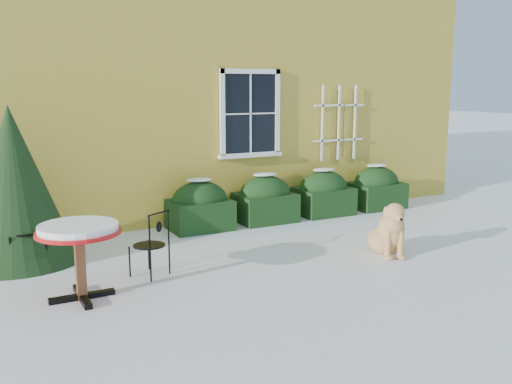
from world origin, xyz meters
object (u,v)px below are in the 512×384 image
patio_chair_far (25,228)px  dog (389,233)px  evergreen_shrub (15,199)px  patio_chair_near (151,244)px  bistro_table (79,237)px

patio_chair_far → dog: patio_chair_far is taller
patio_chair_far → evergreen_shrub: bearing=101.2°
evergreen_shrub → patio_chair_near: size_ratio=2.52×
evergreen_shrub → dog: (4.91, -2.29, -0.56)m
patio_chair_near → dog: size_ratio=0.97×
evergreen_shrub → patio_chair_near: evergreen_shrub is taller
bistro_table → patio_chair_far: bearing=104.8°
evergreen_shrub → patio_chair_far: (0.08, -0.36, -0.35)m
evergreen_shrub → patio_chair_far: size_ratio=2.04×
evergreen_shrub → patio_chair_far: 0.51m
bistro_table → patio_chair_far: 1.71m
bistro_table → patio_chair_near: bistro_table is taller
evergreen_shrub → dog: 5.45m
patio_chair_near → patio_chair_far: 1.87m
bistro_table → dog: bearing=-3.7°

